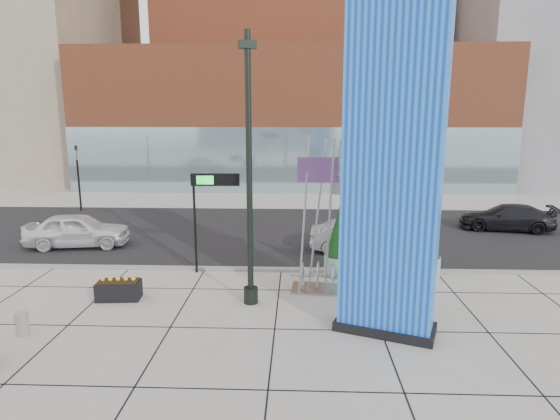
{
  "coord_description": "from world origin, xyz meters",
  "views": [
    {
      "loc": [
        1.62,
        -13.31,
        6.02
      ],
      "look_at": [
        1.04,
        2.0,
        2.84
      ],
      "focal_mm": 30.0,
      "sensor_mm": 36.0,
      "label": 1
    }
  ],
  "objects_px": {
    "concrete_bollard": "(22,324)",
    "overhead_street_sign": "(211,188)",
    "lamp_post": "(250,199)",
    "public_art_sculpture": "(326,252)",
    "car_silver_mid": "(359,237)",
    "blue_pylon": "(392,177)",
    "car_white_west": "(78,230)"
  },
  "relations": [
    {
      "from": "blue_pylon",
      "to": "car_white_west",
      "type": "distance_m",
      "value": 15.3
    },
    {
      "from": "concrete_bollard",
      "to": "overhead_street_sign",
      "type": "distance_m",
      "value": 7.5
    },
    {
      "from": "concrete_bollard",
      "to": "car_silver_mid",
      "type": "bearing_deg",
      "value": 38.65
    },
    {
      "from": "lamp_post",
      "to": "public_art_sculpture",
      "type": "relative_size",
      "value": 1.6
    },
    {
      "from": "lamp_post",
      "to": "car_silver_mid",
      "type": "height_order",
      "value": "lamp_post"
    },
    {
      "from": "lamp_post",
      "to": "overhead_street_sign",
      "type": "distance_m",
      "value": 3.35
    },
    {
      "from": "blue_pylon",
      "to": "lamp_post",
      "type": "height_order",
      "value": "blue_pylon"
    },
    {
      "from": "car_white_west",
      "to": "car_silver_mid",
      "type": "bearing_deg",
      "value": -100.34
    },
    {
      "from": "public_art_sculpture",
      "to": "blue_pylon",
      "type": "bearing_deg",
      "value": -59.22
    },
    {
      "from": "overhead_street_sign",
      "to": "car_silver_mid",
      "type": "bearing_deg",
      "value": 24.08
    },
    {
      "from": "blue_pylon",
      "to": "lamp_post",
      "type": "relative_size",
      "value": 1.08
    },
    {
      "from": "car_white_west",
      "to": "car_silver_mid",
      "type": "height_order",
      "value": "car_white_west"
    },
    {
      "from": "car_white_west",
      "to": "blue_pylon",
      "type": "bearing_deg",
      "value": -131.06
    },
    {
      "from": "public_art_sculpture",
      "to": "concrete_bollard",
      "type": "distance_m",
      "value": 9.38
    },
    {
      "from": "blue_pylon",
      "to": "overhead_street_sign",
      "type": "relative_size",
      "value": 2.37
    },
    {
      "from": "overhead_street_sign",
      "to": "car_white_west",
      "type": "bearing_deg",
      "value": 152.39
    },
    {
      "from": "blue_pylon",
      "to": "overhead_street_sign",
      "type": "bearing_deg",
      "value": 161.4
    },
    {
      "from": "blue_pylon",
      "to": "public_art_sculpture",
      "type": "bearing_deg",
      "value": 136.94
    },
    {
      "from": "overhead_street_sign",
      "to": "car_white_west",
      "type": "height_order",
      "value": "overhead_street_sign"
    },
    {
      "from": "lamp_post",
      "to": "public_art_sculpture",
      "type": "distance_m",
      "value": 3.45
    },
    {
      "from": "concrete_bollard",
      "to": "car_white_west",
      "type": "relative_size",
      "value": 0.14
    },
    {
      "from": "blue_pylon",
      "to": "car_white_west",
      "type": "relative_size",
      "value": 2.0
    },
    {
      "from": "car_white_west",
      "to": "concrete_bollard",
      "type": "bearing_deg",
      "value": -172.48
    },
    {
      "from": "public_art_sculpture",
      "to": "car_white_west",
      "type": "xyz_separation_m",
      "value": [
        -11.04,
        4.94,
        -0.6
      ]
    },
    {
      "from": "public_art_sculpture",
      "to": "car_white_west",
      "type": "distance_m",
      "value": 12.11
    },
    {
      "from": "car_silver_mid",
      "to": "blue_pylon",
      "type": "bearing_deg",
      "value": -177.59
    },
    {
      "from": "concrete_bollard",
      "to": "overhead_street_sign",
      "type": "height_order",
      "value": "overhead_street_sign"
    },
    {
      "from": "overhead_street_sign",
      "to": "public_art_sculpture",
      "type": "bearing_deg",
      "value": -23.23
    },
    {
      "from": "lamp_post",
      "to": "overhead_street_sign",
      "type": "height_order",
      "value": "lamp_post"
    },
    {
      "from": "blue_pylon",
      "to": "car_silver_mid",
      "type": "relative_size",
      "value": 2.13
    },
    {
      "from": "overhead_street_sign",
      "to": "lamp_post",
      "type": "bearing_deg",
      "value": -60.71
    },
    {
      "from": "blue_pylon",
      "to": "public_art_sculpture",
      "type": "height_order",
      "value": "blue_pylon"
    }
  ]
}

